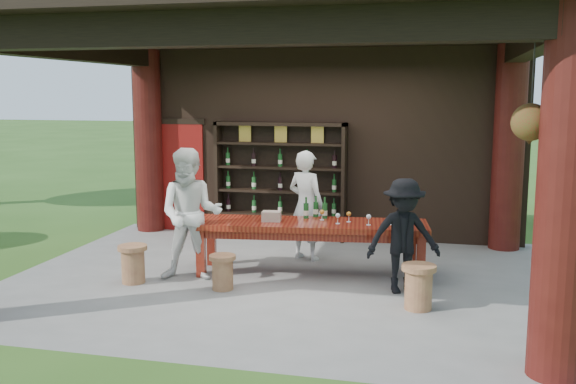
% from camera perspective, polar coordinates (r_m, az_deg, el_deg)
% --- Properties ---
extents(ground, '(90.00, 90.00, 0.00)m').
position_cam_1_polar(ground, '(8.93, -0.60, -7.70)').
color(ground, '#2D5119').
rests_on(ground, ground).
extents(pavilion, '(7.50, 6.00, 3.60)m').
position_cam_1_polar(pavilion, '(8.99, -0.04, 6.21)').
color(pavilion, slate).
rests_on(pavilion, ground).
extents(wine_shelf, '(2.31, 0.35, 2.04)m').
position_cam_1_polar(wine_shelf, '(11.20, -0.70, 1.05)').
color(wine_shelf, black).
rests_on(wine_shelf, ground).
extents(tasting_table, '(3.32, 1.21, 0.75)m').
position_cam_1_polar(tasting_table, '(9.01, 2.03, -3.40)').
color(tasting_table, '#63150E').
rests_on(tasting_table, ground).
extents(stool_near_left, '(0.35, 0.35, 0.46)m').
position_cam_1_polar(stool_near_left, '(8.44, -5.84, -7.03)').
color(stool_near_left, brown).
rests_on(stool_near_left, ground).
extents(stool_near_right, '(0.41, 0.41, 0.54)m').
position_cam_1_polar(stool_near_right, '(7.80, 11.53, -8.17)').
color(stool_near_right, brown).
rests_on(stool_near_right, ground).
extents(stool_far_left, '(0.39, 0.39, 0.52)m').
position_cam_1_polar(stool_far_left, '(8.92, -13.61, -6.15)').
color(stool_far_left, brown).
rests_on(stool_far_left, ground).
extents(host, '(0.72, 0.61, 1.68)m').
position_cam_1_polar(host, '(9.79, 1.61, -1.18)').
color(host, silver).
rests_on(host, ground).
extents(guest_woman, '(1.01, 0.86, 1.81)m').
position_cam_1_polar(guest_woman, '(8.80, -8.63, -2.00)').
color(guest_woman, silver).
rests_on(guest_woman, ground).
extents(guest_man, '(1.08, 0.83, 1.47)m').
position_cam_1_polar(guest_man, '(8.29, 10.23, -3.87)').
color(guest_man, black).
rests_on(guest_man, ground).
extents(table_bottles, '(0.34, 0.21, 0.31)m').
position_cam_1_polar(table_bottles, '(9.25, 2.46, -1.36)').
color(table_bottles, '#194C1E').
rests_on(table_bottles, tasting_table).
extents(table_glasses, '(1.06, 0.27, 0.15)m').
position_cam_1_polar(table_glasses, '(8.93, 5.85, -2.29)').
color(table_glasses, silver).
rests_on(table_glasses, tasting_table).
extents(napkin_basket, '(0.28, 0.21, 0.14)m').
position_cam_1_polar(napkin_basket, '(9.03, -1.48, -2.16)').
color(napkin_basket, '#BF6672').
rests_on(napkin_basket, tasting_table).
extents(shrubs, '(15.63, 10.14, 1.36)m').
position_cam_1_polar(shrubs, '(8.91, 13.94, -4.20)').
color(shrubs, '#194C14').
rests_on(shrubs, ground).
extents(trees, '(21.81, 9.51, 4.80)m').
position_cam_1_polar(trees, '(9.68, 22.24, 13.09)').
color(trees, '#3F2819').
rests_on(trees, ground).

